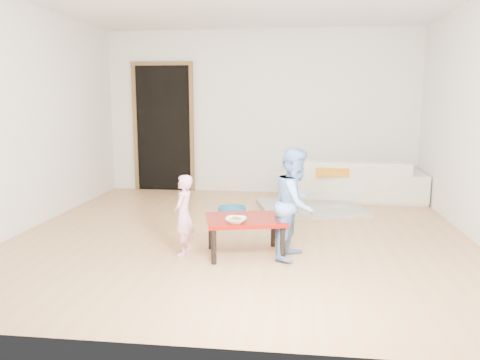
% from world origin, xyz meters
% --- Properties ---
extents(floor, '(5.00, 5.00, 0.01)m').
position_xyz_m(floor, '(0.00, 0.00, 0.00)').
color(floor, tan).
rests_on(floor, ground).
extents(back_wall, '(5.00, 0.02, 2.60)m').
position_xyz_m(back_wall, '(0.00, 2.50, 1.30)').
color(back_wall, white).
rests_on(back_wall, floor).
extents(left_wall, '(0.02, 5.00, 2.60)m').
position_xyz_m(left_wall, '(-2.50, 0.00, 1.30)').
color(left_wall, white).
rests_on(left_wall, floor).
extents(doorway, '(1.02, 0.08, 2.11)m').
position_xyz_m(doorway, '(-1.60, 2.48, 1.02)').
color(doorway, brown).
rests_on(doorway, back_wall).
extents(sofa, '(2.16, 0.89, 0.62)m').
position_xyz_m(sofa, '(1.42, 2.05, 0.31)').
color(sofa, beige).
rests_on(sofa, floor).
extents(cushion, '(0.51, 0.47, 0.13)m').
position_xyz_m(cushion, '(1.09, 1.81, 0.47)').
color(cushion, orange).
rests_on(cushion, sofa).
extents(red_table, '(0.85, 0.72, 0.37)m').
position_xyz_m(red_table, '(0.12, -0.73, 0.19)').
color(red_table, maroon).
rests_on(red_table, floor).
extents(bowl, '(0.20, 0.20, 0.05)m').
position_xyz_m(bowl, '(0.05, -0.93, 0.40)').
color(bowl, white).
rests_on(bowl, red_table).
extents(broccoli, '(0.12, 0.12, 0.06)m').
position_xyz_m(broccoli, '(0.05, -0.93, 0.40)').
color(broccoli, '#2D5919').
rests_on(broccoli, red_table).
extents(child_pink, '(0.22, 0.31, 0.79)m').
position_xyz_m(child_pink, '(-0.48, -0.79, 0.39)').
color(child_pink, '#DD658E').
rests_on(child_pink, floor).
extents(child_blue, '(0.53, 0.60, 1.05)m').
position_xyz_m(child_blue, '(0.59, -0.74, 0.53)').
color(child_blue, '#5C86D5').
rests_on(child_blue, floor).
extents(basin, '(0.37, 0.37, 0.12)m').
position_xyz_m(basin, '(-0.23, 0.80, 0.06)').
color(basin, teal).
rests_on(basin, floor).
extents(blanket, '(1.58, 1.42, 0.07)m').
position_xyz_m(blanket, '(0.80, 1.26, 0.03)').
color(blanket, '#BBB2A5').
rests_on(blanket, floor).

